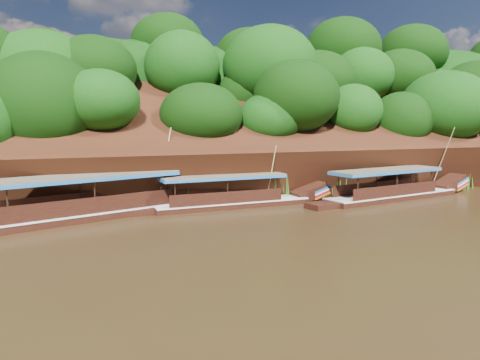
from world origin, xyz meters
The scene contains 6 objects.
ground centered at (0.00, 0.00, 0.00)m, with size 160.00×160.00×0.00m, color black.
riverbank centered at (-0.01, 22.73, 1.89)m, with size 120.00×30.06×19.40m.
boat_0 centered at (11.27, 7.10, 0.53)m, with size 14.66×4.57×5.92m.
boat_1 centered at (-1.35, 8.41, 0.51)m, with size 13.25×2.72×4.68m.
boat_2 centered at (-9.89, 8.38, 0.61)m, with size 17.03×7.72×6.02m.
reeds centered at (-3.45, 9.57, 0.90)m, with size 50.81×2.32×2.05m.
Camera 1 is at (-13.11, -21.61, 5.89)m, focal length 35.00 mm.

